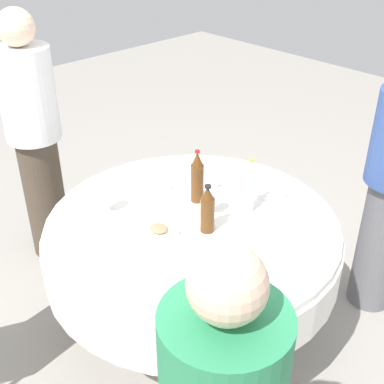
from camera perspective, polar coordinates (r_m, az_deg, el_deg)
The scene contains 15 objects.
ground_plane at distance 3.10m, azimuth 0.00°, elevation -14.66°, with size 10.00×10.00×0.00m, color gray.
dining_table at distance 2.71m, azimuth 0.00°, elevation -5.84°, with size 1.54×1.54×0.74m.
bottle_brown_inner at distance 2.72m, azimuth 0.59°, elevation 1.59°, with size 0.07×0.07×0.31m.
bottle_brown_north at distance 2.49m, azimuth 1.76°, elevation -2.02°, with size 0.07×0.07×0.26m.
bottle_clear_front at distance 2.66m, azimuth 6.47°, elevation 0.53°, with size 0.06×0.06×0.30m.
wine_glass_right at distance 2.69m, azimuth -9.34°, elevation -0.40°, with size 0.07×0.07×0.13m.
wine_glass_south at distance 2.63m, azimuth 2.33°, elevation -0.54°, with size 0.07×0.07×0.15m.
plate_outer at distance 2.45m, azimuth 8.68°, elevation -6.40°, with size 0.20×0.20×0.02m.
plate_near at distance 2.90m, azimuth 8.54°, elevation 0.18°, with size 0.21×0.21×0.02m.
plate_mid at distance 2.54m, azimuth -3.71°, elevation -4.36°, with size 0.21×0.21×0.04m.
plate_west at distance 2.92m, azimuth -4.45°, elevation 0.65°, with size 0.23×0.23×0.02m.
spoon_north at distance 2.98m, azimuth 3.77°, elevation 1.26°, with size 0.18×0.02×0.01m, color silver.
spoon_front at distance 2.32m, azimuth -8.99°, elevation -9.06°, with size 0.18×0.02×0.01m, color silver.
spoon_right at distance 3.15m, azimuth 1.47°, elevation 3.05°, with size 0.18×0.02×0.01m, color silver.
person_front at distance 3.36m, azimuth -17.18°, elevation 5.87°, with size 0.34×0.34×1.66m.
Camera 1 is at (1.57, -1.50, 2.22)m, focal length 47.67 mm.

